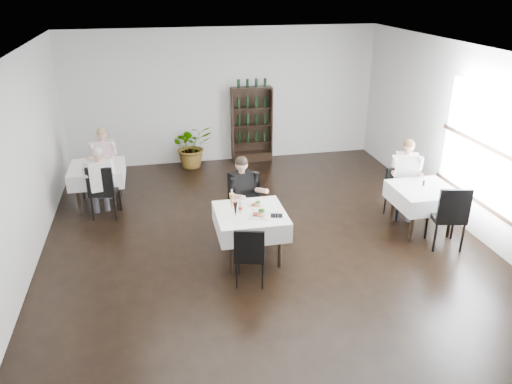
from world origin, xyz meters
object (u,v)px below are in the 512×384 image
Objects in this scene: wine_shelf at (252,125)px; diner_main at (244,192)px; main_table at (250,221)px; potted_tree at (192,146)px.

diner_main is at bearing -103.37° from wine_shelf.
potted_tree is (-0.50, 4.18, -0.13)m from main_table.
potted_tree is at bearing 96.82° from main_table.
main_table is 1.05× the size of potted_tree.
wine_shelf is 3.74m from diner_main.
diner_main is (0.03, 0.67, 0.19)m from main_table.
main_table is (-0.90, -4.31, -0.23)m from wine_shelf.
potted_tree is at bearing 98.66° from diner_main.
wine_shelf is at bearing 78.22° from main_table.
wine_shelf reaches higher than diner_main.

